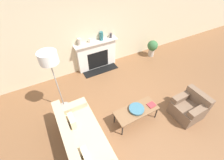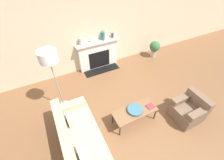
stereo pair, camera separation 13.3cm
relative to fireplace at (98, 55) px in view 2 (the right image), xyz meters
name	(u,v)px [view 2 (the right image)]	position (x,y,z in m)	size (l,w,h in m)	color
ground_plane	(139,121)	(0.01, -2.82, -0.54)	(18.00, 18.00, 0.00)	brown
wall_back	(95,30)	(0.01, 0.14, 0.91)	(18.00, 0.06, 2.90)	beige
fireplace	(98,55)	(0.00, 0.00, 0.00)	(1.62, 0.59, 1.10)	silver
couch	(80,140)	(-1.64, -2.78, -0.23)	(0.85, 2.02, 0.82)	tan
armchair_near	(189,110)	(1.27, -3.28, -0.24)	(0.74, 0.72, 0.75)	brown
coffee_table	(135,112)	(-0.13, -2.74, -0.13)	(1.17, 0.49, 0.45)	brown
bowl	(135,110)	(-0.13, -2.74, -0.05)	(0.40, 0.40, 0.07)	#38667A
book	(150,106)	(0.31, -2.80, -0.08)	(0.22, 0.18, 0.02)	#9E2D33
floor_lamp	(49,61)	(-1.73, -1.35, 1.10)	(0.44, 0.44, 1.90)	gray
mantel_vase_left	(81,41)	(-0.59, 0.01, 0.69)	(0.14, 0.14, 0.25)	beige
mantel_vase_center_left	(91,40)	(-0.22, 0.01, 0.65)	(0.08, 0.08, 0.16)	beige
mantel_vase_center_right	(103,36)	(0.23, 0.01, 0.72)	(0.13, 0.13, 0.31)	#28666B
mantel_vase_right	(112,36)	(0.60, 0.01, 0.65)	(0.09, 0.09, 0.17)	#3D383D
potted_plant	(155,48)	(2.39, -0.37, -0.10)	(0.43, 0.43, 0.71)	#B2A899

